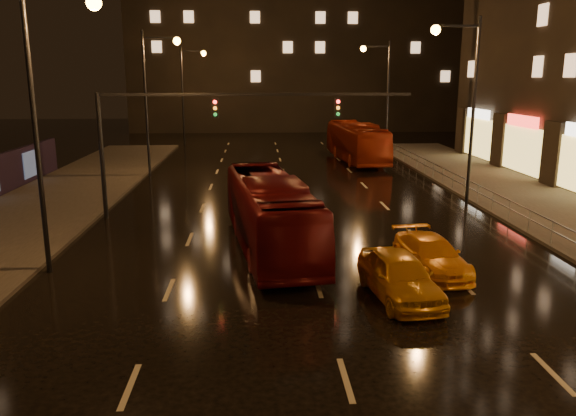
{
  "coord_description": "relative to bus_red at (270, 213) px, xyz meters",
  "views": [
    {
      "loc": [
        -2.02,
        -7.79,
        6.93
      ],
      "look_at": [
        -0.96,
        11.1,
        2.5
      ],
      "focal_mm": 35.0,
      "sensor_mm": 36.0,
      "label": 1
    }
  ],
  "objects": [
    {
      "name": "ground",
      "position": [
        1.5,
        5.48,
        -1.51
      ],
      "size": [
        140.0,
        140.0,
        0.0
      ],
      "primitive_type": "plane",
      "color": "black",
      "rests_on": "ground"
    },
    {
      "name": "traffic_signal",
      "position": [
        -3.56,
        5.48,
        3.23
      ],
      "size": [
        15.31,
        0.32,
        6.2
      ],
      "color": "black",
      "rests_on": "ground"
    },
    {
      "name": "railing_right",
      "position": [
        11.7,
        3.48,
        -0.61
      ],
      "size": [
        0.05,
        56.0,
        1.0
      ],
      "color": "#99999E",
      "rests_on": "sidewalk_right"
    },
    {
      "name": "bus_red",
      "position": [
        0.0,
        0.0,
        0.0
      ],
      "size": [
        3.97,
        11.06,
        3.01
      ],
      "primitive_type": "imported",
      "rotation": [
        0.0,
        0.0,
        0.14
      ],
      "color": "#630E11",
      "rests_on": "ground"
    },
    {
      "name": "bus_curb",
      "position": [
        7.85,
        24.26,
        0.1
      ],
      "size": [
        3.59,
        11.71,
        3.21
      ],
      "primitive_type": "imported",
      "rotation": [
        0.0,
        0.0,
        0.08
      ],
      "color": "maroon",
      "rests_on": "ground"
    },
    {
      "name": "taxi_near",
      "position": [
        3.98,
        -5.64,
        -0.76
      ],
      "size": [
        2.28,
        4.58,
        1.5
      ],
      "primitive_type": "imported",
      "rotation": [
        0.0,
        0.0,
        0.12
      ],
      "color": "orange",
      "rests_on": "ground"
    },
    {
      "name": "taxi_far",
      "position": [
        5.75,
        -3.24,
        -0.87
      ],
      "size": [
        2.22,
        4.55,
        1.27
      ],
      "primitive_type": "imported",
      "rotation": [
        0.0,
        0.0,
        0.1
      ],
      "color": "orange",
      "rests_on": "ground"
    }
  ]
}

